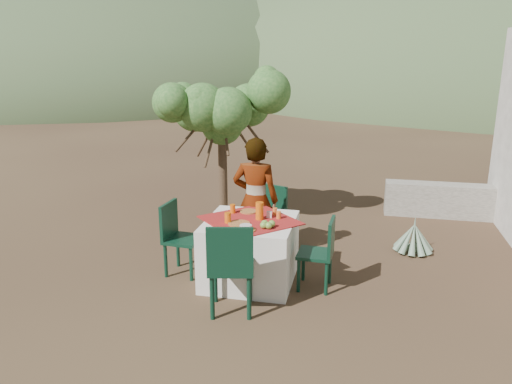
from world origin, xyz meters
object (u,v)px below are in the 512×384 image
Objects in this scene: chair_left at (178,235)px; chair_far at (271,213)px; person at (255,200)px; agave at (414,238)px; chair_near at (231,265)px; table at (250,250)px; shrub_tree at (227,118)px; juice_pitcher at (260,211)px; chair_right at (322,250)px.

chair_far is at bearing -35.08° from chair_left.
person is 2.83× the size of agave.
chair_near reaches higher than chair_far.
chair_far reaches higher than table.
shrub_tree reaches higher than chair_near.
shrub_tree is (0.10, 1.97, 1.18)m from chair_left.
juice_pitcher is at bearing -64.92° from shrub_tree.
chair_near is 0.93m from juice_pitcher.
chair_far is at bearing 88.39° from table.
person is at bearing -61.65° from shrub_tree.
table is 2.40m from agave.
chair_near is 1.24m from chair_left.
table is 0.85m from chair_right.
chair_left is 1.08m from juice_pitcher.
shrub_tree is (-0.80, 2.83, 1.12)m from chair_near.
juice_pitcher is (0.11, 0.04, 0.48)m from table.
juice_pitcher is at bearing -64.16° from chair_far.
shrub_tree reaches higher than agave.
person reaches higher than chair_right.
juice_pitcher is at bearing -109.34° from chair_near.
chair_near is 0.62× the size of person.
chair_right is at bearing -129.66° from agave.
person is 2.25m from agave.
juice_pitcher reaches higher than chair_left.
person is at bearing -160.85° from agave.
chair_far reaches higher than chair_right.
chair_near is 1.74× the size of agave.
juice_pitcher is (0.07, -1.10, 0.39)m from chair_far.
chair_left is 2.30m from shrub_tree.
table is 0.80× the size of person.
juice_pitcher reaches higher than chair_far.
chair_right is 0.52× the size of person.
juice_pitcher is at bearing 21.78° from table.
chair_far reaches higher than agave.
chair_far is 1.42m from chair_right.
person is at bearing 106.75° from juice_pitcher.
agave is at bearing -144.34° from chair_near.
chair_left reaches higher than chair_far.
chair_near is 1.19× the size of chair_right.
chair_far is at bearing 93.85° from juice_pitcher.
chair_near is 1.12× the size of chair_left.
chair_left is 0.42× the size of shrub_tree.
shrub_tree is 3.69× the size of agave.
agave is at bearing 34.08° from table.
chair_left is 1.75m from chair_right.
table is at bearing 96.96° from person.
table is 0.85m from chair_near.
chair_far is at bearing -100.73° from person.
table is at bearing -102.47° from chair_near.
chair_right is (0.84, -0.03, 0.09)m from table.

